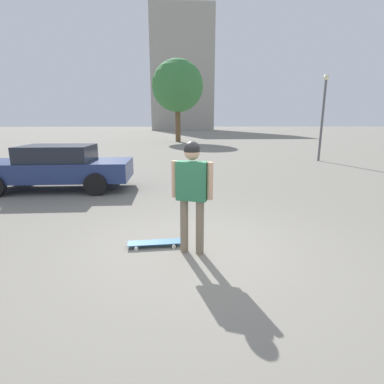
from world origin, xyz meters
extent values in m
plane|color=gray|center=(0.00, 0.00, 0.00)|extent=(220.00, 220.00, 0.00)
cylinder|color=#7A6B56|center=(-0.04, -0.12, 0.44)|extent=(0.13, 0.13, 0.88)
cylinder|color=#7A6B56|center=(0.04, 0.12, 0.44)|extent=(0.13, 0.13, 0.88)
cube|color=#2D724C|center=(0.00, 0.00, 1.18)|extent=(0.34, 0.51, 0.60)
cylinder|color=tan|center=(-0.09, -0.27, 1.20)|extent=(0.09, 0.09, 0.57)
cylinder|color=tan|center=(0.09, 0.27, 1.20)|extent=(0.09, 0.09, 0.57)
sphere|color=tan|center=(0.00, 0.00, 1.62)|extent=(0.24, 0.24, 0.24)
sphere|color=black|center=(0.00, 0.00, 1.66)|extent=(0.25, 0.25, 0.25)
cube|color=#336693|center=(-0.26, -0.62, 0.07)|extent=(0.32, 0.93, 0.01)
cylinder|color=silver|center=(-0.10, -0.92, 0.03)|extent=(0.04, 0.07, 0.06)
cylinder|color=silver|center=(-0.36, -0.94, 0.03)|extent=(0.04, 0.07, 0.06)
cylinder|color=silver|center=(-0.16, -0.30, 0.03)|extent=(0.04, 0.07, 0.06)
cylinder|color=silver|center=(-0.42, -0.32, 0.03)|extent=(0.04, 0.07, 0.06)
cube|color=navy|center=(-4.76, -4.00, 0.60)|extent=(1.87, 4.56, 0.57)
cube|color=#1E232D|center=(-4.77, -3.89, 1.13)|extent=(1.63, 2.07, 0.47)
cylinder|color=black|center=(-5.61, -5.43, 0.32)|extent=(0.22, 0.65, 0.64)
cylinder|color=black|center=(-3.92, -2.58, 0.32)|extent=(0.22, 0.65, 0.64)
cylinder|color=black|center=(-5.68, -2.63, 0.32)|extent=(0.22, 0.65, 0.64)
cube|color=#9E998E|center=(-67.41, 0.58, 12.92)|extent=(8.35, 13.74, 25.85)
cylinder|color=brown|center=(-26.60, -0.33, 1.84)|extent=(0.52, 0.52, 3.69)
sphere|color=#387A3D|center=(-26.60, -0.33, 5.46)|extent=(5.06, 5.06, 5.06)
cylinder|color=#59595E|center=(-11.18, 7.23, 2.05)|extent=(0.12, 0.12, 4.09)
sphere|color=beige|center=(-11.18, 7.23, 4.21)|extent=(0.28, 0.28, 0.28)
camera|label=1|loc=(4.50, -0.18, 2.08)|focal=28.00mm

